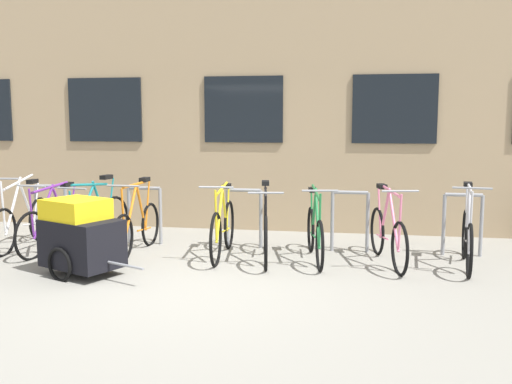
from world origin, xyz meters
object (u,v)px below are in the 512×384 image
(bicycle_orange, at_px, (137,226))
(bicycle_pink, at_px, (388,235))
(bicycle_white, at_px, (23,221))
(bicycle_black, at_px, (265,231))
(bicycle_silver, at_px, (467,237))
(bicycle_purple, at_px, (55,225))
(bicycle_yellow, at_px, (223,228))
(bicycle_teal, at_px, (94,223))
(bike_trailer, at_px, (81,236))
(bicycle_green, at_px, (315,233))

(bicycle_orange, xyz_separation_m, bicycle_pink, (3.38, -0.03, 0.01))
(bicycle_white, relative_size, bicycle_black, 1.03)
(bicycle_silver, height_order, bicycle_purple, bicycle_silver)
(bicycle_yellow, relative_size, bicycle_purple, 1.05)
(bicycle_orange, height_order, bicycle_black, bicycle_orange)
(bicycle_pink, relative_size, bicycle_purple, 1.04)
(bicycle_white, height_order, bicycle_purple, bicycle_white)
(bicycle_orange, relative_size, bicycle_teal, 0.93)
(bicycle_white, height_order, bicycle_teal, bicycle_white)
(bicycle_white, relative_size, bike_trailer, 1.19)
(bicycle_green, relative_size, bicycle_purple, 1.02)
(bicycle_yellow, height_order, bicycle_green, bicycle_yellow)
(bicycle_green, bearing_deg, bicycle_orange, 179.85)
(bicycle_orange, distance_m, bicycle_teal, 0.62)
(bicycle_purple, bearing_deg, bicycle_black, 0.41)
(bicycle_yellow, distance_m, bicycle_black, 0.61)
(bicycle_orange, xyz_separation_m, bicycle_teal, (-0.61, -0.05, 0.03))
(bicycle_teal, bearing_deg, bicycle_purple, -172.34)
(bicycle_white, xyz_separation_m, bicycle_silver, (6.11, -0.06, 0.00))
(bicycle_silver, bearing_deg, bicycle_purple, -179.02)
(bicycle_black, bearing_deg, bicycle_white, 177.80)
(bicycle_yellow, distance_m, bicycle_pink, 2.17)
(bicycle_pink, height_order, bicycle_silver, bicycle_silver)
(bicycle_yellow, xyz_separation_m, bicycle_teal, (-1.83, -0.05, 0.01))
(bicycle_orange, relative_size, bike_trailer, 1.12)
(bicycle_pink, bearing_deg, bike_trailer, -162.24)
(bicycle_teal, relative_size, bicycle_silver, 1.06)
(bicycle_yellow, bearing_deg, bicycle_teal, -178.51)
(bicycle_pink, distance_m, bicycle_purple, 4.55)
(bicycle_black, bearing_deg, bicycle_green, 8.49)
(bicycle_green, distance_m, bicycle_purple, 3.62)
(bicycle_white, bearing_deg, bicycle_purple, -15.00)
(bicycle_white, relative_size, bicycle_green, 1.03)
(bicycle_teal, bearing_deg, bicycle_yellow, 1.49)
(bicycle_orange, distance_m, bicycle_green, 2.45)
(bicycle_white, bearing_deg, bicycle_black, -2.20)
(bicycle_silver, relative_size, bicycle_purple, 1.01)
(bicycle_teal, height_order, bicycle_purple, bicycle_teal)
(bicycle_yellow, relative_size, bicycle_pink, 1.01)
(bicycle_green, relative_size, bicycle_pink, 0.98)
(bicycle_teal, relative_size, bicycle_black, 1.04)
(bicycle_green, height_order, bicycle_pink, bicycle_pink)
(bicycle_orange, xyz_separation_m, bike_trailer, (-0.24, -1.19, 0.10))
(bicycle_black, height_order, bicycle_green, bicycle_black)
(bicycle_orange, bearing_deg, bicycle_purple, -173.95)
(bicycle_pink, bearing_deg, bicycle_orange, 179.52)
(bicycle_white, distance_m, bicycle_yellow, 2.97)
(bicycle_purple, bearing_deg, bike_trailer, -48.96)
(bicycle_black, relative_size, bicycle_pink, 0.98)
(bicycle_yellow, relative_size, bike_trailer, 1.19)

